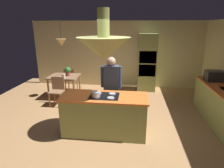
{
  "coord_description": "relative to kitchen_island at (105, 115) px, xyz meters",
  "views": [
    {
      "loc": [
        0.62,
        -4.05,
        2.39
      ],
      "look_at": [
        0.1,
        0.4,
        1.0
      ],
      "focal_mm": 30.59,
      "sensor_mm": 36.0,
      "label": 1
    }
  ],
  "objects": [
    {
      "name": "microwave_on_counter",
      "position": [
        2.84,
        1.53,
        0.59
      ],
      "size": [
        0.46,
        0.36,
        0.28
      ],
      "primitive_type": "cube",
      "color": "#232326",
      "rests_on": "counter_run_right"
    },
    {
      "name": "pendant_light_over_table",
      "position": [
        -1.7,
        2.1,
        1.4
      ],
      "size": [
        0.32,
        0.32,
        0.82
      ],
      "color": "#E0B266"
    },
    {
      "name": "chair_by_back_wall",
      "position": [
        -1.7,
        2.73,
        0.05
      ],
      "size": [
        0.4,
        0.4,
        0.87
      ],
      "rotation": [
        0.0,
        0.0,
        3.14
      ],
      "color": "#906849",
      "rests_on": "ground"
    },
    {
      "name": "ground",
      "position": [
        0.0,
        0.2,
        -0.46
      ],
      "size": [
        8.16,
        8.16,
        0.0
      ],
      "primitive_type": "plane",
      "color": "#AD7F51"
    },
    {
      "name": "kitchen_island",
      "position": [
        0.0,
        0.0,
        0.0
      ],
      "size": [
        1.9,
        0.78,
        0.93
      ],
      "color": "#8C934C",
      "rests_on": "ground"
    },
    {
      "name": "chair_facing_island",
      "position": [
        -1.7,
        1.47,
        0.05
      ],
      "size": [
        0.4,
        0.4,
        0.87
      ],
      "color": "#906849",
      "rests_on": "ground"
    },
    {
      "name": "oven_tower",
      "position": [
        1.1,
        3.24,
        0.59
      ],
      "size": [
        0.66,
        0.62,
        2.11
      ],
      "color": "#8C934C",
      "rests_on": "ground"
    },
    {
      "name": "dining_table",
      "position": [
        -1.7,
        2.1,
        0.19
      ],
      "size": [
        0.97,
        0.81,
        0.76
      ],
      "color": "#906849",
      "rests_on": "ground"
    },
    {
      "name": "counter_run_right",
      "position": [
        2.84,
        0.8,
        0.0
      ],
      "size": [
        0.73,
        2.46,
        0.91
      ],
      "color": "#8C934C",
      "rests_on": "ground"
    },
    {
      "name": "cooking_pot_on_cooktop",
      "position": [
        -0.16,
        -0.13,
        0.53
      ],
      "size": [
        0.18,
        0.18,
        0.12
      ],
      "primitive_type": "cylinder",
      "color": "#B2B2B7",
      "rests_on": "kitchen_island"
    },
    {
      "name": "range_hood",
      "position": [
        0.0,
        -0.0,
        1.5
      ],
      "size": [
        1.1,
        1.1,
        1.0
      ],
      "color": "#8C934C"
    },
    {
      "name": "cup_on_table",
      "position": [
        -1.61,
        1.9,
        0.35
      ],
      "size": [
        0.07,
        0.07,
        0.09
      ],
      "primitive_type": "cylinder",
      "color": "white",
      "rests_on": "dining_table"
    },
    {
      "name": "wall_back",
      "position": [
        0.0,
        3.65,
        0.82
      ],
      "size": [
        6.8,
        0.1,
        2.55
      ],
      "primitive_type": "cube",
      "color": "beige",
      "rests_on": "ground"
    },
    {
      "name": "person_at_island",
      "position": [
        0.07,
        0.66,
        0.49
      ],
      "size": [
        0.53,
        0.22,
        1.66
      ],
      "color": "tan",
      "rests_on": "ground"
    },
    {
      "name": "potted_plant_on_table",
      "position": [
        -1.57,
        2.13,
        0.47
      ],
      "size": [
        0.2,
        0.2,
        0.3
      ],
      "color": "#99382D",
      "rests_on": "dining_table"
    }
  ]
}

